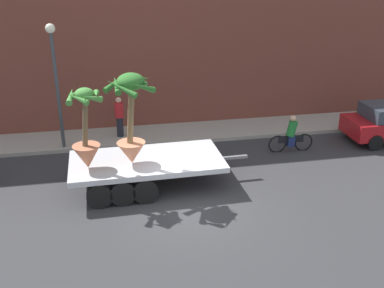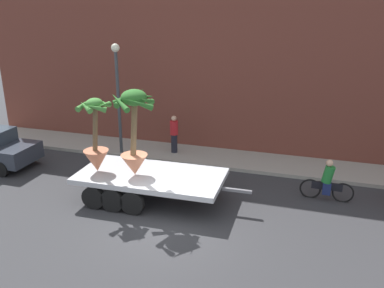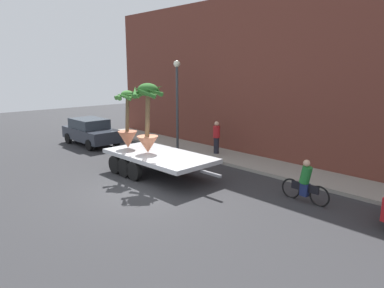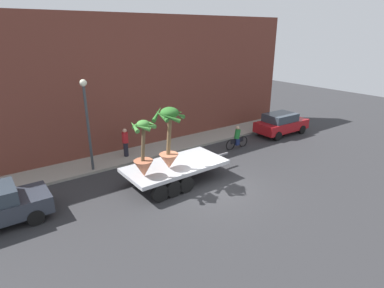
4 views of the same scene
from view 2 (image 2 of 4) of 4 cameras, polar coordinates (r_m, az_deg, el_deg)
name	(u,v)px [view 2 (image 2 of 4)]	position (r m, az deg, el deg)	size (l,w,h in m)	color
ground_plane	(167,228)	(12.91, -3.47, -11.64)	(60.00, 60.00, 0.00)	#2D2D30
sidewalk	(216,158)	(18.13, 3.32, -1.93)	(24.00, 2.20, 0.15)	gray
building_facade	(227,61)	(18.74, 4.86, 11.45)	(24.00, 1.20, 8.19)	brown
flatbed_trailer	(145,179)	(14.44, -6.62, -4.84)	(6.08, 2.63, 0.98)	#B7BABF
potted_palm_rear	(96,142)	(14.42, -13.27, 0.23)	(1.11, 1.12, 2.62)	#B26647
potted_palm_middle	(134,132)	(13.71, -8.10, 1.70)	(1.65, 1.71, 2.98)	#C17251
cyclist	(327,182)	(15.05, 18.38, -5.09)	(1.84, 0.35, 1.54)	black
pedestrian_near_gate	(174,133)	(18.28, -2.51, 1.48)	(0.36, 0.36, 1.71)	black
street_lamp	(118,85)	(17.98, -10.35, 8.09)	(0.36, 0.36, 4.83)	#383D42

